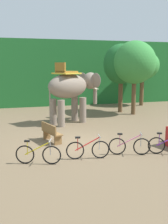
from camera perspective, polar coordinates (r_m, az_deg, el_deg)
ground_plane at (r=12.89m, az=-1.91°, el=-6.59°), size 80.00×80.00×0.00m
foliage_hedge at (r=27.12m, az=-10.17°, el=8.11°), size 36.00×6.00×5.84m
tree_far_left at (r=21.33m, az=7.75°, el=9.83°), size 2.71×2.71×5.23m
tree_far_right at (r=20.45m, az=10.51°, el=10.08°), size 3.08×3.08×5.37m
tree_center_left at (r=25.28m, az=12.11°, el=9.46°), size 2.96×2.96×4.92m
elephant at (r=17.18m, az=-2.50°, el=4.99°), size 4.11×3.12×3.78m
bike_yellow at (r=10.35m, az=-9.54°, el=-8.63°), size 1.62×0.73×0.92m
bike_red at (r=10.76m, az=0.80°, el=-7.78°), size 1.69×0.52×0.92m
bike_pink at (r=11.37m, az=9.44°, el=-6.95°), size 1.63×0.70×0.92m
wooden_bench at (r=13.15m, az=-6.93°, el=-4.17°), size 0.81×1.55×0.89m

